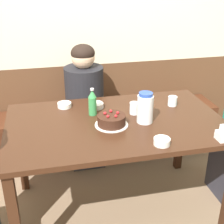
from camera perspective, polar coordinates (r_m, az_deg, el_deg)
name	(u,v)px	position (r m, az deg, el deg)	size (l,w,h in m)	color
ground_plane	(116,207)	(2.61, 0.65, -16.99)	(12.00, 12.00, 0.00)	#846B51
back_wall	(90,26)	(3.01, -4.02, 15.43)	(4.80, 0.04, 2.50)	brown
bench_seat	(97,133)	(3.14, -2.83, -3.77)	(2.42, 0.38, 0.48)	#472314
dining_table	(116,132)	(2.21, 0.74, -3.69)	(1.51, 0.93, 0.77)	#381E11
birthday_cake	(111,120)	(2.10, -0.10, -1.53)	(0.23, 0.23, 0.10)	white
water_pitcher	(145,108)	(2.13, 6.08, 0.74)	(0.11, 0.11, 0.22)	white
soju_bottle	(92,102)	(2.24, -3.60, 1.76)	(0.06, 0.06, 0.20)	#388E4C
bowl_soup_white	(96,105)	(2.38, -2.95, 1.22)	(0.11, 0.11, 0.04)	white
bowl_rice_small	(64,105)	(2.41, -8.69, 1.28)	(0.10, 0.10, 0.04)	white
bowl_side_dish	(162,141)	(1.91, 9.11, -5.34)	(0.10, 0.10, 0.04)	white
glass_water_tall	(134,108)	(2.27, 4.11, 0.70)	(0.07, 0.07, 0.09)	silver
glass_tumbler_short	(172,101)	(2.45, 11.00, 1.98)	(0.07, 0.07, 0.07)	silver
person_grey_tee	(85,108)	(2.88, -4.95, 0.71)	(0.35, 0.35, 1.16)	#33333D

